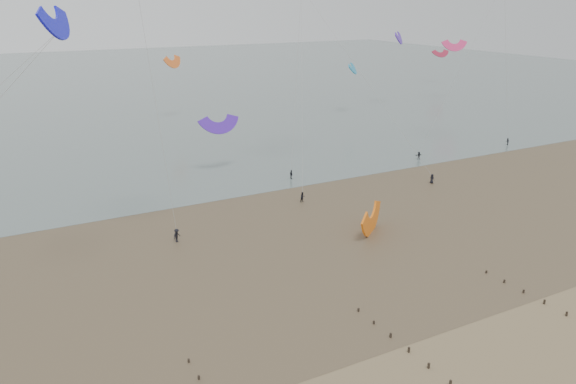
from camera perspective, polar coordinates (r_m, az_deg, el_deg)
name	(u,v)px	position (r m, az deg, el deg)	size (l,w,h in m)	color
sea_and_shore	(207,246)	(73.35, -8.26, -5.49)	(500.00, 665.00, 0.03)	#475654
kitesurfers	(330,184)	(94.15, 4.27, 0.78)	(114.22, 20.73, 1.85)	black
grounded_kite	(372,232)	(77.80, 8.50, -4.04)	(7.60, 3.98, 5.79)	orange
kites_airborne	(53,44)	(116.94, -22.80, 13.73)	(231.90, 125.67, 41.73)	yellow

